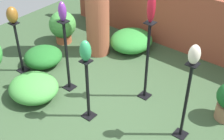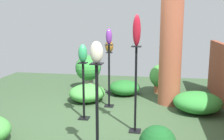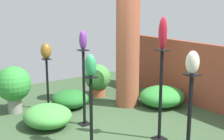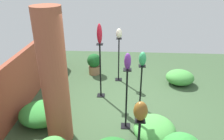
% 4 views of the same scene
% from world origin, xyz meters
% --- Properties ---
extents(ground_plane, '(8.00, 8.00, 0.00)m').
position_xyz_m(ground_plane, '(0.00, 0.00, 0.00)').
color(ground_plane, '#385133').
extents(brick_wall_back, '(5.60, 0.12, 1.35)m').
position_xyz_m(brick_wall_back, '(0.00, 2.56, 0.68)').
color(brick_wall_back, brown).
rests_on(brick_wall_back, ground).
extents(brick_pillar, '(0.49, 0.49, 2.62)m').
position_xyz_m(brick_pillar, '(-1.17, 1.36, 1.31)').
color(brick_pillar, '#9E5138').
rests_on(brick_pillar, ground).
extents(pedestal_ivory, '(0.20, 0.20, 1.34)m').
position_xyz_m(pedestal_ivory, '(1.46, 0.28, 0.62)').
color(pedestal_ivory, black).
rests_on(pedestal_ivory, ground).
extents(pedestal_violet, '(0.20, 0.20, 1.38)m').
position_xyz_m(pedestal_violet, '(-0.75, 0.04, 0.63)').
color(pedestal_violet, black).
rests_on(pedestal_violet, ground).
extents(pedestal_ruby, '(0.20, 0.20, 1.47)m').
position_xyz_m(pedestal_ruby, '(0.49, 0.72, 0.68)').
color(pedestal_ruby, black).
rests_on(pedestal_ruby, ground).
extents(pedestal_jade, '(0.20, 0.20, 1.11)m').
position_xyz_m(pedestal_jade, '(0.06, -0.31, 0.50)').
color(pedestal_jade, black).
rests_on(pedestal_jade, ground).
extents(art_vase_ivory, '(0.16, 0.17, 0.29)m').
position_xyz_m(art_vase_ivory, '(1.46, 0.28, 1.48)').
color(art_vase_ivory, beige).
rests_on(art_vase_ivory, pedestal_ivory).
extents(art_vase_bronze, '(0.20, 0.21, 0.32)m').
position_xyz_m(art_vase_bronze, '(-1.89, -0.15, 1.23)').
color(art_vase_bronze, brown).
rests_on(art_vase_bronze, pedestal_bronze).
extents(art_vase_violet, '(0.14, 0.13, 0.34)m').
position_xyz_m(art_vase_violet, '(-0.75, 0.04, 1.54)').
color(art_vase_violet, '#6B2D8C').
rests_on(art_vase_violet, pedestal_violet).
extents(art_vase_ruby, '(0.13, 0.13, 0.50)m').
position_xyz_m(art_vase_ruby, '(0.49, 0.72, 1.72)').
color(art_vase_ruby, maroon).
rests_on(art_vase_ruby, pedestal_ruby).
extents(art_vase_jade, '(0.18, 0.17, 0.34)m').
position_xyz_m(art_vase_jade, '(0.06, -0.31, 1.28)').
color(art_vase_jade, '#2D9356').
rests_on(art_vase_jade, pedestal_jade).
extents(potted_plant_mid_left, '(0.44, 0.44, 0.69)m').
position_xyz_m(potted_plant_mid_left, '(1.86, 1.09, 0.37)').
color(potted_plant_mid_left, '#936B4C').
rests_on(potted_plant_mid_left, ground).
extents(foliage_bed_east, '(0.72, 0.82, 0.43)m').
position_xyz_m(foliage_bed_east, '(1.32, -1.55, 0.21)').
color(foliage_bed_east, '#479942').
rests_on(foliage_bed_east, ground).
extents(foliage_bed_west, '(0.92, 0.85, 0.39)m').
position_xyz_m(foliage_bed_west, '(-1.06, -0.54, 0.19)').
color(foliage_bed_west, '#479942').
rests_on(foliage_bed_west, ground).
extents(foliage_bed_center, '(0.91, 0.99, 0.42)m').
position_xyz_m(foliage_bed_center, '(-0.68, 1.92, 0.21)').
color(foliage_bed_center, '#338C38').
rests_on(foliage_bed_center, ground).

